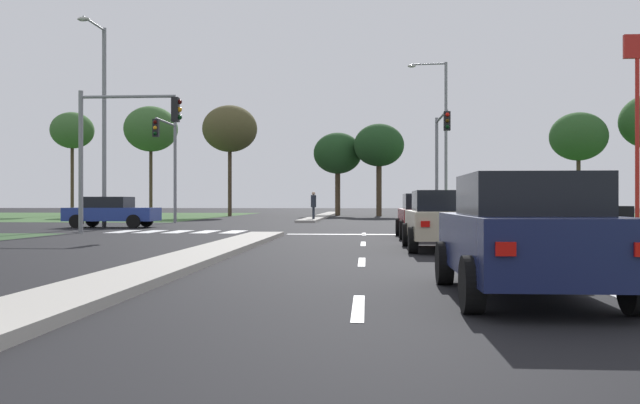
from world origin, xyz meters
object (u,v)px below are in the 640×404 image
object	(u,v)px
car_blue_near	(112,212)
treeline_sixth	(578,137)
street_lamp_second	(102,115)
treeline_fifth	(379,146)
traffic_signal_near_left	(117,136)
treeline_second	(151,129)
traffic_signal_far_left	(168,152)
street_lamp_third	(443,132)
pedestrian_at_median	(314,202)
treeline_third	(230,129)
car_beige_second	(446,220)
treeline_fourth	(338,154)
car_maroon_fifth	(428,215)
fastfood_pole_sign	(637,86)
car_navy_fourth	(526,235)
treeline_near	(72,131)
traffic_signal_far_right	(440,148)
car_black_third	(580,211)

from	to	relation	value
car_blue_near	treeline_sixth	xyz separation A→B (m)	(29.75, 26.00, 5.88)
street_lamp_second	treeline_fifth	xyz separation A→B (m)	(13.64, 27.32, 0.71)
traffic_signal_near_left	treeline_second	bearing A→B (deg)	105.85
traffic_signal_far_left	street_lamp_third	size ratio (longest dim) A/B	0.56
pedestrian_at_median	treeline_third	world-z (taller)	treeline_third
car_beige_second	treeline_fourth	bearing A→B (deg)	96.08
car_maroon_fifth	fastfood_pole_sign	distance (m)	29.69
car_maroon_fifth	car_beige_second	bearing A→B (deg)	-90.43
car_beige_second	car_navy_fourth	size ratio (longest dim) A/B	1.00
car_blue_near	treeline_second	size ratio (longest dim) A/B	0.43
treeline_fourth	traffic_signal_near_left	bearing A→B (deg)	-101.57
car_blue_near	treeline_sixth	size ratio (longest dim) A/B	0.50
treeline_fourth	street_lamp_third	bearing A→B (deg)	-61.94
street_lamp_third	street_lamp_second	bearing A→B (deg)	-140.03
traffic_signal_far_left	fastfood_pole_sign	distance (m)	31.13
street_lamp_second	car_blue_near	bearing A→B (deg)	28.73
car_maroon_fifth	treeline_fourth	bearing A→B (deg)	97.08
treeline_near	treeline_fourth	world-z (taller)	treeline_near
traffic_signal_near_left	treeline_sixth	world-z (taller)	treeline_sixth
treeline_fifth	traffic_signal_far_left	bearing A→B (deg)	-120.20
car_navy_fourth	treeline_fourth	world-z (taller)	treeline_fourth
car_beige_second	treeline_fifth	xyz separation A→B (m)	(-0.96, 41.31, 5.29)
traffic_signal_near_left	treeline_second	distance (m)	36.59
treeline_near	treeline_third	xyz separation A→B (m)	(14.22, -0.92, -0.04)
pedestrian_at_median	fastfood_pole_sign	size ratio (longest dim) A/B	0.14
treeline_second	street_lamp_second	bearing A→B (deg)	-76.40
pedestrian_at_median	treeline_fourth	xyz separation A→B (m)	(0.79, 17.83, 4.35)
traffic_signal_near_left	street_lamp_second	world-z (taller)	street_lamp_second
car_blue_near	treeline_fifth	world-z (taller)	treeline_fifth
fastfood_pole_sign	traffic_signal_far_right	bearing A→B (deg)	-145.58
car_beige_second	car_black_third	world-z (taller)	car_black_third
traffic_signal_far_right	car_navy_fourth	bearing A→B (deg)	-93.96
treeline_fourth	treeline_fifth	bearing A→B (deg)	-29.00
traffic_signal_near_left	traffic_signal_far_right	size ratio (longest dim) A/B	0.93
car_black_third	fastfood_pole_sign	bearing A→B (deg)	-31.03
car_black_third	treeline_sixth	xyz separation A→B (m)	(7.07, 23.51, 5.84)
car_beige_second	fastfood_pole_sign	distance (m)	34.49
treeline_fourth	treeline_fifth	xyz separation A→B (m)	(3.65, -2.02, 0.53)
traffic_signal_far_left	treeline_sixth	world-z (taller)	treeline_sixth
treeline_second	treeline_fourth	world-z (taller)	treeline_second
treeline_near	treeline_third	distance (m)	14.25
treeline_second	treeline_third	bearing A→B (deg)	-24.43
traffic_signal_far_left	traffic_signal_near_left	distance (m)	11.93
car_black_third	fastfood_pole_sign	size ratio (longest dim) A/B	0.37
car_blue_near	street_lamp_second	world-z (taller)	street_lamp_second
traffic_signal_near_left	traffic_signal_far_right	xyz separation A→B (m)	(13.74, 11.32, 0.36)
pedestrian_at_median	traffic_signal_near_left	bearing A→B (deg)	41.59
car_black_third	car_navy_fourth	world-z (taller)	car_navy_fourth
traffic_signal_near_left	treeline_fifth	bearing A→B (deg)	71.83
car_maroon_fifth	treeline_second	bearing A→B (deg)	120.07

